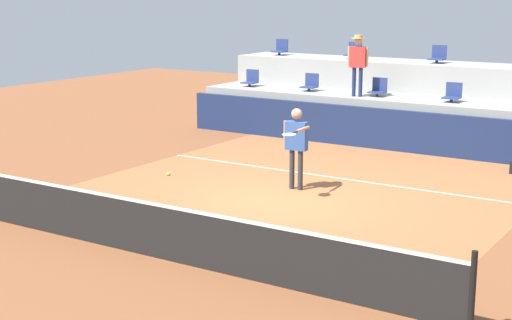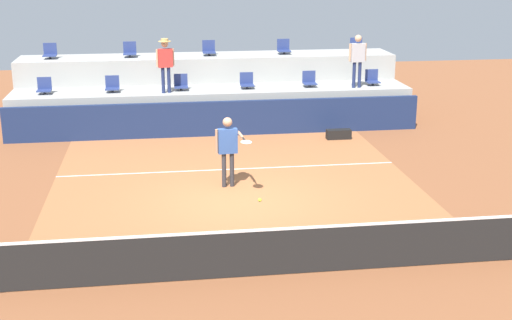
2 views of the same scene
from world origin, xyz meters
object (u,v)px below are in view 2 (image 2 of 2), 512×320
object	(u,v)px
stadium_chair_lower_right	(309,80)
stadium_chair_lower_far_left	(44,87)
spectator_in_white	(358,56)
stadium_chair_lower_left	(112,85)
tennis_player	(228,145)
stadium_chair_lower_far_right	(372,79)
stadium_chair_upper_far_left	(50,52)
tennis_ball	(260,200)
spectator_with_hat	(165,60)
stadium_chair_upper_left	(130,51)
stadium_chair_lower_mid_left	(181,84)
stadium_chair_lower_mid_right	(247,82)
stadium_chair_upper_right	(284,48)
stadium_chair_upper_center	(209,49)
stadium_chair_upper_far_right	(357,46)
equipment_bag	(339,134)

from	to	relation	value
stadium_chair_lower_right	stadium_chair_lower_far_left	bearing A→B (deg)	180.00
spectator_in_white	stadium_chair_lower_right	bearing A→B (deg)	165.72
stadium_chair_lower_left	tennis_player	size ratio (longest dim) A/B	0.30
stadium_chair_lower_far_right	stadium_chair_upper_far_left	world-z (taller)	stadium_chair_upper_far_left
tennis_ball	spectator_with_hat	bearing A→B (deg)	98.29
stadium_chair_upper_left	spectator_in_white	bearing A→B (deg)	-16.40
stadium_chair_lower_far_left	stadium_chair_lower_right	bearing A→B (deg)	0.00
stadium_chair_lower_mid_left	stadium_chair_lower_far_right	distance (m)	6.42
stadium_chair_lower_far_right	stadium_chair_lower_mid_left	bearing A→B (deg)	180.00
stadium_chair_lower_mid_right	stadium_chair_upper_right	distance (m)	2.52
stadium_chair_lower_far_left	stadium_chair_upper_right	distance (m)	8.26
stadium_chair_lower_mid_right	stadium_chair_upper_center	world-z (taller)	stadium_chair_upper_center
stadium_chair_upper_left	stadium_chair_upper_far_right	size ratio (longest dim) A/B	1.00
stadium_chair_upper_far_left	stadium_chair_upper_center	bearing A→B (deg)	0.00
stadium_chair_lower_far_left	stadium_chair_upper_far_right	size ratio (longest dim) A/B	1.00
stadium_chair_upper_center	stadium_chair_upper_right	xyz separation A→B (m)	(2.64, 0.00, 0.00)
tennis_player	spectator_with_hat	size ratio (longest dim) A/B	1.02
stadium_chair_lower_far_right	stadium_chair_upper_left	world-z (taller)	stadium_chair_upper_left
stadium_chair_lower_mid_left	stadium_chair_lower_mid_right	distance (m)	2.16
tennis_ball	equipment_bag	distance (m)	9.34
stadium_chair_lower_left	spectator_with_hat	world-z (taller)	spectator_with_hat
stadium_chair_lower_left	spectator_with_hat	distance (m)	1.94
stadium_chair_lower_mid_right	equipment_bag	xyz separation A→B (m)	(2.58, -2.16, -1.31)
equipment_bag	stadium_chair_lower_right	bearing A→B (deg)	102.56
stadium_chair_lower_mid_left	spectator_in_white	size ratio (longest dim) A/B	0.30
stadium_chair_lower_mid_left	stadium_chair_upper_center	world-z (taller)	stadium_chair_upper_center
spectator_with_hat	stadium_chair_lower_mid_right	bearing A→B (deg)	8.28
stadium_chair_lower_mid_right	equipment_bag	bearing A→B (deg)	-39.93
tennis_ball	equipment_bag	size ratio (longest dim) A/B	0.09
stadium_chair_upper_left	stadium_chair_upper_center	bearing A→B (deg)	0.00
stadium_chair_lower_right	spectator_in_white	xyz separation A→B (m)	(1.51, -0.38, 0.84)
stadium_chair_lower_far_left	stadium_chair_lower_mid_left	size ratio (longest dim) A/B	1.00
spectator_with_hat	spectator_in_white	world-z (taller)	spectator_in_white
stadium_chair_lower_far_right	tennis_player	world-z (taller)	stadium_chair_lower_far_right
stadium_chair_upper_far_left	stadium_chair_upper_center	xyz separation A→B (m)	(5.37, 0.00, 0.00)
stadium_chair_lower_left	stadium_chair_upper_far_right	size ratio (longest dim) A/B	1.00
stadium_chair_upper_far_right	equipment_bag	xyz separation A→B (m)	(-1.62, -3.96, -2.16)
stadium_chair_lower_far_right	spectator_in_white	size ratio (longest dim) A/B	0.30
stadium_chair_lower_far_right	equipment_bag	size ratio (longest dim) A/B	0.68
stadium_chair_lower_mid_right	stadium_chair_lower_right	xyz separation A→B (m)	(2.10, 0.00, 0.00)
equipment_bag	stadium_chair_lower_far_left	bearing A→B (deg)	166.55
stadium_chair_lower_far_left	stadium_chair_upper_left	world-z (taller)	stadium_chair_upper_left
stadium_chair_upper_center	stadium_chair_upper_right	world-z (taller)	same
stadium_chair_upper_far_left	stadium_chair_lower_far_left	bearing A→B (deg)	-89.96
stadium_chair_lower_mid_left	spectator_with_hat	size ratio (longest dim) A/B	0.30
stadium_chair_lower_left	stadium_chair_upper_left	xyz separation A→B (m)	(0.54, 1.80, 0.85)
spectator_in_white	stadium_chair_lower_mid_left	bearing A→B (deg)	176.19
stadium_chair_lower_mid_left	equipment_bag	size ratio (longest dim) A/B	0.68
stadium_chair_lower_far_left	stadium_chair_upper_center	bearing A→B (deg)	18.53
stadium_chair_lower_mid_left	equipment_bag	distance (m)	5.38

